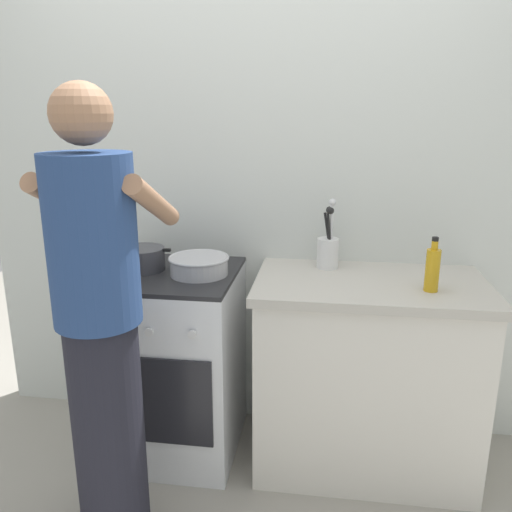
{
  "coord_description": "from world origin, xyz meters",
  "views": [
    {
      "loc": [
        0.36,
        -2.02,
        1.61
      ],
      "look_at": [
        0.05,
        0.12,
        1.0
      ],
      "focal_mm": 36.27,
      "sensor_mm": 36.0,
      "label": 1
    }
  ],
  "objects_px": {
    "pot": "(142,259)",
    "utensil_crock": "(328,248)",
    "oil_bottle": "(432,269)",
    "stove_range": "(174,362)",
    "mixing_bowl": "(199,264)",
    "person": "(101,331)"
  },
  "relations": [
    {
      "from": "person",
      "to": "mixing_bowl",
      "type": "bearing_deg",
      "value": 69.55
    },
    {
      "from": "utensil_crock",
      "to": "oil_bottle",
      "type": "height_order",
      "value": "utensil_crock"
    },
    {
      "from": "pot",
      "to": "stove_range",
      "type": "bearing_deg",
      "value": -9.37
    },
    {
      "from": "mixing_bowl",
      "to": "oil_bottle",
      "type": "relative_size",
      "value": 1.21
    },
    {
      "from": "stove_range",
      "to": "utensil_crock",
      "type": "bearing_deg",
      "value": 13.74
    },
    {
      "from": "pot",
      "to": "oil_bottle",
      "type": "xyz_separation_m",
      "value": [
        1.27,
        -0.12,
        0.04
      ]
    },
    {
      "from": "pot",
      "to": "mixing_bowl",
      "type": "relative_size",
      "value": 1.02
    },
    {
      "from": "utensil_crock",
      "to": "oil_bottle",
      "type": "distance_m",
      "value": 0.5
    },
    {
      "from": "person",
      "to": "stove_range",
      "type": "bearing_deg",
      "value": 82.91
    },
    {
      "from": "stove_range",
      "to": "person",
      "type": "relative_size",
      "value": 0.53
    },
    {
      "from": "mixing_bowl",
      "to": "person",
      "type": "xyz_separation_m",
      "value": [
        -0.21,
        -0.57,
        -0.09
      ]
    },
    {
      "from": "stove_range",
      "to": "oil_bottle",
      "type": "height_order",
      "value": "oil_bottle"
    },
    {
      "from": "stove_range",
      "to": "mixing_bowl",
      "type": "distance_m",
      "value": 0.52
    },
    {
      "from": "pot",
      "to": "utensil_crock",
      "type": "relative_size",
      "value": 0.85
    },
    {
      "from": "oil_bottle",
      "to": "stove_range",
      "type": "bearing_deg",
      "value": 175.15
    },
    {
      "from": "stove_range",
      "to": "utensil_crock",
      "type": "distance_m",
      "value": 0.91
    },
    {
      "from": "pot",
      "to": "person",
      "type": "bearing_deg",
      "value": -83.69
    },
    {
      "from": "pot",
      "to": "mixing_bowl",
      "type": "xyz_separation_m",
      "value": [
        0.28,
        -0.04,
        -0.01
      ]
    },
    {
      "from": "utensil_crock",
      "to": "person",
      "type": "bearing_deg",
      "value": -135.9
    },
    {
      "from": "utensil_crock",
      "to": "pot",
      "type": "bearing_deg",
      "value": -169.96
    },
    {
      "from": "pot",
      "to": "mixing_bowl",
      "type": "bearing_deg",
      "value": -7.58
    },
    {
      "from": "pot",
      "to": "oil_bottle",
      "type": "bearing_deg",
      "value": -5.36
    }
  ]
}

